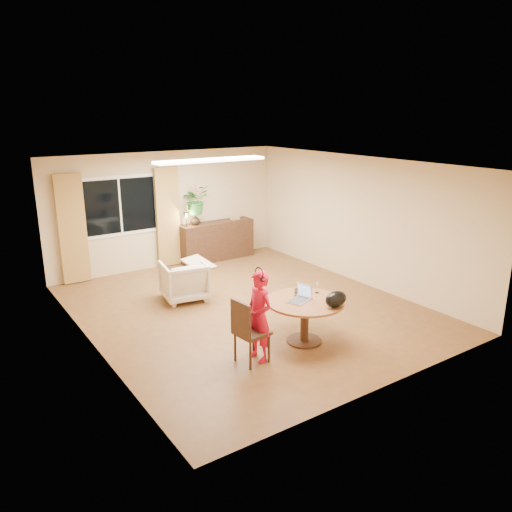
{
  "coord_description": "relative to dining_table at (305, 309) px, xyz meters",
  "views": [
    {
      "loc": [
        -4.59,
        -7.08,
        3.47
      ],
      "look_at": [
        0.07,
        -0.2,
        1.03
      ],
      "focal_mm": 35.0,
      "sensor_mm": 36.0,
      "label": 1
    }
  ],
  "objects": [
    {
      "name": "throw",
      "position": [
        -0.44,
        2.62,
        0.22
      ],
      "size": [
        0.59,
        0.66,
        0.03
      ],
      "primitive_type": null,
      "rotation": [
        0.0,
        0.0,
        0.29
      ],
      "color": "beige",
      "rests_on": "armchair"
    },
    {
      "name": "pot_lid",
      "position": [
        0.2,
        0.31,
        0.16
      ],
      "size": [
        0.22,
        0.22,
        0.03
      ],
      "primitive_type": null,
      "rotation": [
        0.0,
        0.0,
        -0.06
      ],
      "color": "white",
      "rests_on": "dining_table"
    },
    {
      "name": "ceiling",
      "position": [
        -0.0,
        1.64,
        2.06
      ],
      "size": [
        6.5,
        6.5,
        0.0
      ],
      "primitive_type": "plane",
      "rotation": [
        3.14,
        0.0,
        0.0
      ],
      "color": "white",
      "rests_on": "wall_back"
    },
    {
      "name": "bouquet",
      "position": [
        0.59,
        4.65,
        0.96
      ],
      "size": [
        0.71,
        0.66,
        0.66
      ],
      "primitive_type": "imported",
      "rotation": [
        0.0,
        0.0,
        0.27
      ],
      "color": "#36702A",
      "rests_on": "vase"
    },
    {
      "name": "sideboard",
      "position": [
        1.11,
        4.65,
        -0.08
      ],
      "size": [
        1.83,
        0.45,
        0.92
      ],
      "primitive_type": "cube",
      "color": "black",
      "rests_on": "floor"
    },
    {
      "name": "wall_back",
      "position": [
        -0.0,
        4.89,
        0.76
      ],
      "size": [
        5.5,
        0.0,
        5.5
      ],
      "primitive_type": "plane",
      "rotation": [
        1.57,
        0.0,
        0.0
      ],
      "color": "#D0B787",
      "rests_on": "floor"
    },
    {
      "name": "tumbler",
      "position": [
        0.03,
        0.24,
        0.2
      ],
      "size": [
        0.09,
        0.09,
        0.11
      ],
      "primitive_type": null,
      "rotation": [
        0.0,
        0.0,
        0.14
      ],
      "color": "white",
      "rests_on": "dining_table"
    },
    {
      "name": "laptop",
      "position": [
        -0.1,
        0.04,
        0.27
      ],
      "size": [
        0.44,
        0.36,
        0.25
      ],
      "primitive_type": null,
      "rotation": [
        0.0,
        0.0,
        0.34
      ],
      "color": "#B7B7BC",
      "rests_on": "dining_table"
    },
    {
      "name": "curtain_left",
      "position": [
        -2.15,
        4.79,
        0.61
      ],
      "size": [
        0.55,
        0.08,
        2.25
      ],
      "primitive_type": "cube",
      "color": "olive",
      "rests_on": "wall_back"
    },
    {
      "name": "book_stack",
      "position": [
        1.63,
        4.65,
        0.42
      ],
      "size": [
        0.21,
        0.17,
        0.08
      ],
      "primitive_type": null,
      "rotation": [
        0.0,
        0.0,
        -0.14
      ],
      "color": "#92724A",
      "rests_on": "sideboard"
    },
    {
      "name": "armchair",
      "position": [
        -0.73,
        2.68,
        -0.16
      ],
      "size": [
        0.92,
        0.94,
        0.74
      ],
      "primitive_type": "imported",
      "rotation": [
        0.0,
        0.0,
        2.97
      ],
      "color": "#BFAA97",
      "rests_on": "floor"
    },
    {
      "name": "handbag",
      "position": [
        0.21,
        -0.45,
        0.27
      ],
      "size": [
        0.41,
        0.3,
        0.25
      ],
      "primitive_type": null,
      "rotation": [
        0.0,
        0.0,
        -0.25
      ],
      "color": "black",
      "rests_on": "dining_table"
    },
    {
      "name": "dining_table",
      "position": [
        0.0,
        0.0,
        0.0
      ],
      "size": [
        1.2,
        1.2,
        0.68
      ],
      "color": "brown",
      "rests_on": "floor"
    },
    {
      "name": "window",
      "position": [
        -1.1,
        4.87,
        0.96
      ],
      "size": [
        1.7,
        0.03,
        1.3
      ],
      "color": "white",
      "rests_on": "wall_back"
    },
    {
      "name": "ceiling_panel",
      "position": [
        -0.0,
        2.84,
        2.03
      ],
      "size": [
        2.2,
        0.35,
        0.05
      ],
      "primitive_type": "cube",
      "color": "white",
      "rests_on": "ceiling"
    },
    {
      "name": "wall_left",
      "position": [
        -2.75,
        1.64,
        0.76
      ],
      "size": [
        0.0,
        6.5,
        6.5
      ],
      "primitive_type": "plane",
      "rotation": [
        1.57,
        0.0,
        1.57
      ],
      "color": "#D0B787",
      "rests_on": "floor"
    },
    {
      "name": "wall_right",
      "position": [
        2.75,
        1.64,
        0.76
      ],
      "size": [
        0.0,
        6.5,
        6.5
      ],
      "primitive_type": "plane",
      "rotation": [
        1.57,
        0.0,
        -1.57
      ],
      "color": "#D0B787",
      "rests_on": "floor"
    },
    {
      "name": "wine_glass",
      "position": [
        0.37,
        0.15,
        0.24
      ],
      "size": [
        0.08,
        0.08,
        0.19
      ],
      "primitive_type": null,
      "rotation": [
        0.0,
        0.0,
        -0.22
      ],
      "color": "white",
      "rests_on": "dining_table"
    },
    {
      "name": "floor",
      "position": [
        -0.0,
        1.64,
        -0.54
      ],
      "size": [
        6.5,
        6.5,
        0.0
      ],
      "primitive_type": "plane",
      "color": "brown",
      "rests_on": "ground"
    },
    {
      "name": "vase",
      "position": [
        0.56,
        4.65,
        0.5
      ],
      "size": [
        0.26,
        0.26,
        0.25
      ],
      "primitive_type": "imported",
      "rotation": [
        0.0,
        0.0,
        0.09
      ],
      "color": "black",
      "rests_on": "sideboard"
    },
    {
      "name": "curtain_right",
      "position": [
        -0.05,
        4.79,
        0.61
      ],
      "size": [
        0.55,
        0.08,
        2.25
      ],
      "primitive_type": "cube",
      "color": "olive",
      "rests_on": "wall_back"
    },
    {
      "name": "desk_lamp",
      "position": [
        0.3,
        4.6,
        0.55
      ],
      "size": [
        0.17,
        0.17,
        0.34
      ],
      "primitive_type": null,
      "rotation": [
        0.0,
        0.0,
        -0.25
      ],
      "color": "black",
      "rests_on": "sideboard"
    },
    {
      "name": "child",
      "position": [
        -0.9,
        -0.07,
        0.13
      ],
      "size": [
        0.51,
        0.35,
        1.33
      ],
      "primitive_type": "imported",
      "rotation": [
        0.0,
        0.0,
        -1.49
      ],
      "color": "#B6230E",
      "rests_on": "floor"
    },
    {
      "name": "dining_chair",
      "position": [
        -1.03,
        -0.08,
        -0.05
      ],
      "size": [
        0.5,
        0.47,
        0.96
      ],
      "primitive_type": null,
      "rotation": [
        0.0,
        0.0,
        0.11
      ],
      "color": "black",
      "rests_on": "floor"
    }
  ]
}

